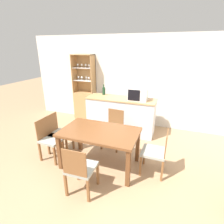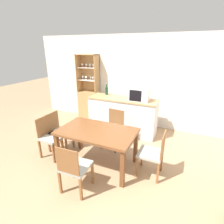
% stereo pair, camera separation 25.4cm
% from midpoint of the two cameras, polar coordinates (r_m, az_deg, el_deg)
% --- Properties ---
extents(ground_plane, '(18.00, 18.00, 0.00)m').
position_cam_midpoint_polar(ground_plane, '(3.34, -2.00, -20.90)').
color(ground_plane, '#A37F5B').
extents(wall_back, '(6.80, 0.06, 2.55)m').
position_cam_midpoint_polar(wall_back, '(5.09, 11.05, 9.52)').
color(wall_back, silver).
rests_on(wall_back, ground_plane).
extents(kitchen_counter, '(1.83, 0.58, 0.95)m').
position_cam_midpoint_polar(kitchen_counter, '(4.73, 4.99, -1.11)').
color(kitchen_counter, silver).
rests_on(kitchen_counter, ground_plane).
extents(display_cabinet, '(0.66, 0.33, 2.01)m').
position_cam_midpoint_polar(display_cabinet, '(5.67, -6.19, 3.94)').
color(display_cabinet, tan).
rests_on(display_cabinet, ground_plane).
extents(dining_table, '(1.44, 0.86, 0.74)m').
position_cam_midpoint_polar(dining_table, '(3.33, -2.73, -7.53)').
color(dining_table, brown).
rests_on(dining_table, ground_plane).
extents(dining_chair_side_right_far, '(0.42, 0.42, 0.86)m').
position_cam_midpoint_polar(dining_chair_side_right_far, '(3.27, 15.43, -12.94)').
color(dining_chair_side_right_far, '#999E93').
rests_on(dining_chair_side_right_far, ground_plane).
extents(dining_chair_side_left_far, '(0.42, 0.42, 0.86)m').
position_cam_midpoint_polar(dining_chair_side_left_far, '(4.04, -15.28, -6.20)').
color(dining_chair_side_left_far, '#999E93').
rests_on(dining_chair_side_left_far, ground_plane).
extents(dining_chair_head_near, '(0.43, 0.43, 0.86)m').
position_cam_midpoint_polar(dining_chair_head_near, '(2.89, -9.65, -17.43)').
color(dining_chair_head_near, '#999E93').
rests_on(dining_chair_head_near, ground_plane).
extents(dining_chair_side_left_near, '(0.44, 0.44, 0.86)m').
position_cam_midpoint_polar(dining_chair_side_left_near, '(3.87, -17.65, -7.69)').
color(dining_chair_side_left_near, '#999E93').
rests_on(dining_chair_side_left_near, ground_plane).
extents(dining_chair_head_far, '(0.45, 0.45, 0.86)m').
position_cam_midpoint_polar(dining_chair_head_far, '(4.03, 2.18, -5.51)').
color(dining_chair_head_far, '#999E93').
rests_on(dining_chair_head_far, ground_plane).
extents(microwave, '(0.47, 0.34, 0.31)m').
position_cam_midpoint_polar(microwave, '(4.42, 10.70, 5.64)').
color(microwave, silver).
rests_on(microwave, kitchen_counter).
extents(wine_bottle, '(0.08, 0.08, 0.29)m').
position_cam_midpoint_polar(wine_bottle, '(4.91, -0.29, 6.95)').
color(wine_bottle, '#193D23').
rests_on(wine_bottle, kitchen_counter).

